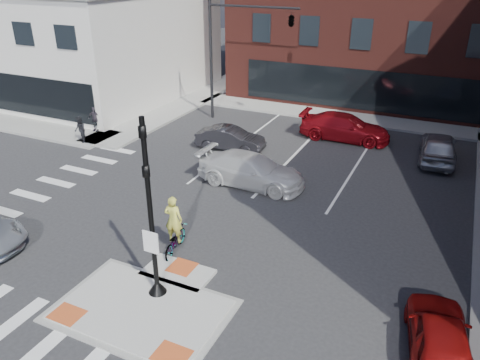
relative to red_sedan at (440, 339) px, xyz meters
The scene contains 16 objects.
ground 8.65m from the red_sedan, behind, with size 120.00×120.00×0.00m, color #28282B.
refuge_island 8.69m from the red_sedan, 168.79° to the right, with size 5.40×4.65×0.13m.
sidewalk_nw 28.82m from the red_sedan, 151.25° to the left, with size 23.50×20.50×0.15m.
sidewalk_n 21.31m from the red_sedan, 104.97° to the left, with size 26.00×3.00×0.15m, color gray.
building_nw 35.86m from the red_sedan, 148.67° to the left, with size 20.40×16.40×14.40m.
building_far_left 52.27m from the red_sedan, 103.88° to the left, with size 10.00×12.00×10.00m, color slate.
signal_pole 8.72m from the red_sedan, behind, with size 0.60×0.60×5.98m.
mast_arm_signal 21.18m from the red_sedan, 125.85° to the left, with size 6.10×2.24×8.00m.
red_sedan is the anchor object (origin of this frame).
white_pickup 12.08m from the red_sedan, 139.26° to the left, with size 2.15×5.30×1.54m, color silver.
bg_car_dark 16.86m from the red_sedan, 136.16° to the left, with size 1.38×3.96×1.31m, color #25252A.
bg_car_silver 15.09m from the red_sedan, 94.63° to the left, with size 1.87×4.66×1.59m, color #B8BAC0.
bg_car_red 17.42m from the red_sedan, 112.30° to the left, with size 2.19×5.40×1.57m, color maroon.
cyclist 9.45m from the red_sedan, behind, with size 0.97×1.93×2.31m.
pedestrian_a 22.22m from the red_sedan, 157.30° to the left, with size 0.75×0.58×1.54m, color black.
pedestrian_b 23.62m from the red_sedan, 153.40° to the left, with size 0.92×0.38×1.57m, color #36303B.
Camera 1 is at (7.72, -9.55, 9.98)m, focal length 35.00 mm.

